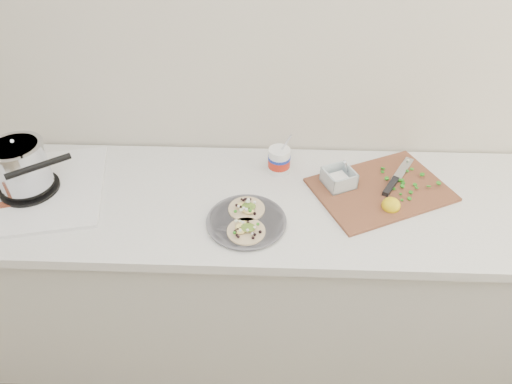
{
  "coord_description": "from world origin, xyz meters",
  "views": [
    {
      "loc": [
        0.04,
        0.13,
        2.01
      ],
      "look_at": [
        -0.0,
        1.38,
        0.96
      ],
      "focal_mm": 32.0,
      "sensor_mm": 36.0,
      "label": 1
    }
  ],
  "objects_px": {
    "cutboard": "(377,186)",
    "taco_plate": "(246,220)",
    "stove": "(25,175)",
    "tub": "(280,158)"
  },
  "relations": [
    {
      "from": "taco_plate",
      "to": "tub",
      "type": "relative_size",
      "value": 1.41
    },
    {
      "from": "taco_plate",
      "to": "tub",
      "type": "bearing_deg",
      "value": 69.12
    },
    {
      "from": "cutboard",
      "to": "taco_plate",
      "type": "bearing_deg",
      "value": 177.7
    },
    {
      "from": "stove",
      "to": "taco_plate",
      "type": "height_order",
      "value": "stove"
    },
    {
      "from": "taco_plate",
      "to": "cutboard",
      "type": "height_order",
      "value": "cutboard"
    },
    {
      "from": "tub",
      "to": "cutboard",
      "type": "xyz_separation_m",
      "value": [
        0.37,
        -0.1,
        -0.05
      ]
    },
    {
      "from": "tub",
      "to": "cutboard",
      "type": "relative_size",
      "value": 0.34
    },
    {
      "from": "stove",
      "to": "taco_plate",
      "type": "bearing_deg",
      "value": -21.92
    },
    {
      "from": "stove",
      "to": "tub",
      "type": "xyz_separation_m",
      "value": [
        0.94,
        0.17,
        -0.02
      ]
    },
    {
      "from": "stove",
      "to": "cutboard",
      "type": "distance_m",
      "value": 1.31
    }
  ]
}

